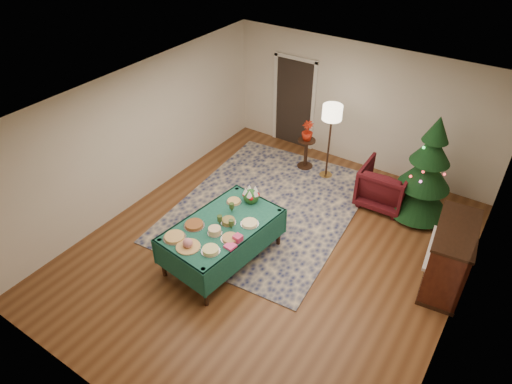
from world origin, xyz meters
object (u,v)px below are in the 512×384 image
Objects in this scene: buffet_table at (222,231)px; armchair at (385,184)px; christmas_tree at (426,174)px; gift_box at (238,238)px; piano at (449,257)px; side_table at (306,154)px; floor_lamp at (332,117)px; potted_plant at (307,135)px.

armchair reaches higher than buffet_table.
buffet_table is at bearing 59.23° from armchair.
buffet_table is 3.88m from christmas_tree.
gift_box is 0.06× the size of christmas_tree.
christmas_tree is at bearing 59.39° from gift_box.
piano is (0.90, -1.53, -0.38)m from christmas_tree.
buffet_table is at bearing -85.69° from side_table.
christmas_tree is at bearing -6.64° from side_table.
armchair is at bearing 60.95° from buffet_table.
piano is (1.58, -1.50, 0.09)m from armchair.
armchair is at bearing -11.51° from floor_lamp.
buffet_table is 3.38m from potted_plant.
armchair is 0.68× the size of piano.
potted_plant is at bearing 174.27° from floor_lamp.
potted_plant is 2.63m from christmas_tree.
armchair is 1.70m from floor_lamp.
buffet_table is 0.52m from gift_box.
armchair is at bearing 136.48° from piano.
armchair is (1.23, 3.20, -0.36)m from gift_box.
piano reaches higher than buffet_table.
floor_lamp is 3.81× the size of potted_plant.
side_table is 0.48m from potted_plant.
piano is (3.51, -1.84, 0.22)m from side_table.
floor_lamp reaches higher than potted_plant.
floor_lamp reaches higher than piano.
gift_box reaches higher than side_table.
floor_lamp is 0.81m from potted_plant.
buffet_table is 3.38m from side_table.
potted_plant is (-0.25, 3.36, 0.19)m from buffet_table.
side_table is (-1.93, 0.34, -0.14)m from armchair.
potted_plant is (-0.00, 0.00, 0.48)m from side_table.
side_table is 0.33× the size of christmas_tree.
piano reaches higher than potted_plant.
floor_lamp reaches higher than armchair.
gift_box is 3.64m from side_table.
gift_box is at bearing -120.61° from christmas_tree.
armchair is at bearing 68.96° from gift_box.
christmas_tree is 1.82m from piano.
piano is (2.81, 1.70, -0.27)m from gift_box.
armchair is 2.17× the size of potted_plant.
potted_plant is at bearing 152.38° from piano.
christmas_tree reaches higher than buffet_table.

